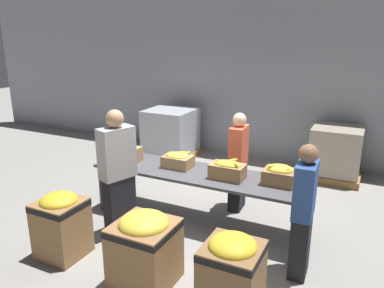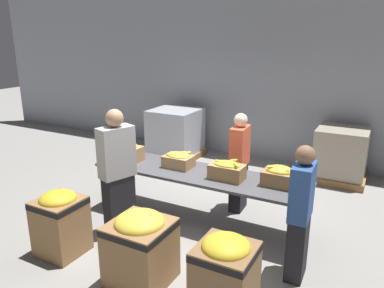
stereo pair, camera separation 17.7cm
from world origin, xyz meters
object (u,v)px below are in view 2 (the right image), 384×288
(sorting_table, at_px, (198,175))
(volunteer_2, at_px, (239,163))
(banana_box_3, at_px, (279,175))
(pallet_stack_0, at_px, (176,134))
(volunteer_0, at_px, (300,214))
(donation_bin_1, at_px, (140,246))
(banana_box_1, at_px, (178,160))
(pallet_stack_1, at_px, (341,155))
(banana_box_2, at_px, (227,170))
(volunteer_1, at_px, (118,174))
(banana_box_0, at_px, (127,151))
(donation_bin_2, at_px, (225,273))
(donation_bin_0, at_px, (60,221))

(sorting_table, height_order, volunteer_2, volunteer_2)
(banana_box_3, xyz_separation_m, pallet_stack_0, (-3.01, 2.39, -0.37))
(volunteer_0, relative_size, donation_bin_1, 1.86)
(banana_box_1, relative_size, banana_box_3, 1.03)
(sorting_table, distance_m, pallet_stack_1, 3.18)
(banana_box_2, bearing_deg, sorting_table, 175.39)
(banana_box_3, distance_m, volunteer_2, 0.97)
(banana_box_3, relative_size, volunteer_0, 0.26)
(banana_box_2, relative_size, donation_bin_1, 0.56)
(volunteer_1, distance_m, pallet_stack_0, 3.46)
(volunteer_1, distance_m, donation_bin_1, 1.26)
(banana_box_2, relative_size, volunteer_1, 0.27)
(banana_box_0, xyz_separation_m, banana_box_1, (0.85, 0.14, -0.04))
(sorting_table, bearing_deg, banana_box_0, -176.19)
(volunteer_0, bearing_deg, banana_box_2, 59.25)
(pallet_stack_1, bearing_deg, donation_bin_2, -96.78)
(banana_box_2, xyz_separation_m, volunteer_2, (-0.09, 0.69, -0.13))
(pallet_stack_0, bearing_deg, pallet_stack_1, 4.09)
(volunteer_0, bearing_deg, donation_bin_2, 149.41)
(donation_bin_0, height_order, pallet_stack_1, pallet_stack_1)
(banana_box_0, bearing_deg, banana_box_3, 4.08)
(volunteer_2, xyz_separation_m, pallet_stack_0, (-2.23, 1.82, -0.24))
(banana_box_1, bearing_deg, banana_box_3, 1.11)
(volunteer_0, relative_size, pallet_stack_0, 1.45)
(banana_box_2, relative_size, donation_bin_0, 0.56)
(volunteer_0, height_order, donation_bin_0, volunteer_0)
(banana_box_3, bearing_deg, pallet_stack_0, 141.53)
(volunteer_1, height_order, donation_bin_2, volunteer_1)
(banana_box_3, distance_m, volunteer_1, 2.16)
(banana_box_1, xyz_separation_m, pallet_stack_0, (-1.49, 2.42, -0.35))
(banana_box_1, bearing_deg, donation_bin_0, -115.32)
(banana_box_0, bearing_deg, volunteer_1, -60.93)
(volunteer_2, distance_m, donation_bin_0, 2.71)
(sorting_table, xyz_separation_m, pallet_stack_1, (1.62, 2.72, -0.23))
(volunteer_2, bearing_deg, banana_box_0, -68.33)
(volunteer_1, distance_m, donation_bin_2, 2.11)
(volunteer_0, xyz_separation_m, pallet_stack_1, (0.02, 3.38, -0.29))
(banana_box_1, distance_m, donation_bin_2, 2.24)
(banana_box_3, bearing_deg, donation_bin_0, -144.09)
(volunteer_0, bearing_deg, banana_box_1, 67.81)
(banana_box_3, relative_size, pallet_stack_1, 0.41)
(banana_box_0, relative_size, banana_box_2, 0.92)
(volunteer_1, height_order, donation_bin_1, volunteer_1)
(donation_bin_0, bearing_deg, pallet_stack_0, 100.05)
(sorting_table, bearing_deg, pallet_stack_0, 126.86)
(banana_box_1, bearing_deg, volunteer_2, 38.69)
(volunteer_0, distance_m, volunteer_1, 2.42)
(banana_box_3, bearing_deg, volunteer_1, -155.56)
(donation_bin_0, bearing_deg, volunteer_1, 67.12)
(banana_box_2, distance_m, pallet_stack_1, 3.02)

